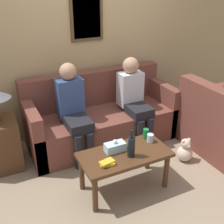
% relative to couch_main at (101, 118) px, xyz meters
% --- Properties ---
extents(ground_plane, '(16.00, 16.00, 0.00)m').
position_rel_couch_main_xyz_m(ground_plane, '(0.00, -0.53, -0.34)').
color(ground_plane, gray).
extents(wall_back, '(9.00, 0.08, 2.60)m').
position_rel_couch_main_xyz_m(wall_back, '(0.00, 0.46, 0.96)').
color(wall_back, tan).
rests_on(wall_back, ground_plane).
extents(couch_main, '(2.15, 0.88, 0.99)m').
position_rel_couch_main_xyz_m(couch_main, '(0.00, 0.00, 0.00)').
color(couch_main, brown).
rests_on(couch_main, ground_plane).
extents(coffee_table, '(1.01, 0.51, 0.48)m').
position_rel_couch_main_xyz_m(coffee_table, '(-0.21, -1.12, 0.06)').
color(coffee_table, '#4C2D19').
rests_on(coffee_table, ground_plane).
extents(wine_bottle, '(0.08, 0.08, 0.33)m').
position_rel_couch_main_xyz_m(wine_bottle, '(-0.17, -1.20, 0.26)').
color(wine_bottle, black).
rests_on(wine_bottle, coffee_table).
extents(drinking_glass, '(0.08, 0.08, 0.10)m').
position_rel_couch_main_xyz_m(drinking_glass, '(0.17, -1.04, 0.18)').
color(drinking_glass, silver).
rests_on(drinking_glass, coffee_table).
extents(book_stack, '(0.17, 0.12, 0.05)m').
position_rel_couch_main_xyz_m(book_stack, '(-0.47, -1.23, 0.16)').
color(book_stack, gold).
rests_on(book_stack, coffee_table).
extents(soda_can, '(0.07, 0.07, 0.12)m').
position_rel_couch_main_xyz_m(soda_can, '(0.17, -0.95, 0.20)').
color(soda_can, '#197A38').
rests_on(soda_can, coffee_table).
extents(tissue_box, '(0.23, 0.12, 0.15)m').
position_rel_couch_main_xyz_m(tissue_box, '(-0.29, -1.03, 0.19)').
color(tissue_box, silver).
rests_on(tissue_box, coffee_table).
extents(person_left, '(0.34, 0.64, 1.26)m').
position_rel_couch_main_xyz_m(person_left, '(-0.47, -0.19, 0.35)').
color(person_left, black).
rests_on(person_left, ground_plane).
extents(person_right, '(0.34, 0.61, 1.23)m').
position_rel_couch_main_xyz_m(person_right, '(0.43, -0.21, 0.34)').
color(person_right, black).
rests_on(person_right, ground_plane).
extents(teddy_bear, '(0.21, 0.21, 0.33)m').
position_rel_couch_main_xyz_m(teddy_bear, '(0.77, -1.00, -0.20)').
color(teddy_bear, beige).
rests_on(teddy_bear, ground_plane).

